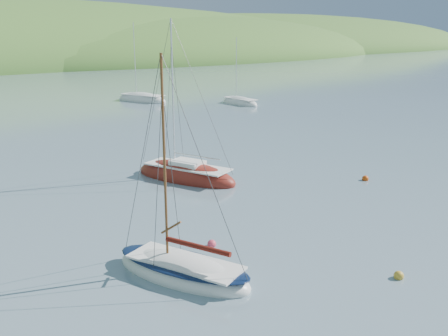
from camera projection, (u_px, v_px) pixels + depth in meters
ground at (300, 268)px, 23.33m from camera, size 700.00×700.00×0.00m
daysailer_white at (183, 271)px, 22.49m from camera, size 4.84×7.31×10.56m
sloop_red at (186, 176)px, 37.15m from camera, size 5.67×8.95×12.52m
distant_sloop_b at (142, 100)px, 77.58m from camera, size 6.04×9.60×12.92m
distant_sloop_d at (240, 103)px, 74.64m from camera, size 2.66×7.40×10.53m
mooring_buoys at (331, 219)px, 28.94m from camera, size 16.41×10.66×0.49m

